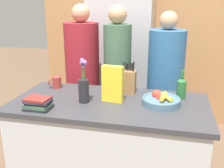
{
  "coord_description": "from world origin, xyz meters",
  "views": [
    {
      "loc": [
        0.47,
        -1.93,
        1.68
      ],
      "look_at": [
        0.0,
        0.1,
        1.02
      ],
      "focal_mm": 42.0,
      "sensor_mm": 36.0,
      "label": 1
    }
  ],
  "objects_px": {
    "bottle_vinegar": "(111,82)",
    "person_at_sink": "(83,72)",
    "refrigerator": "(121,59)",
    "coffee_mug": "(56,82)",
    "fruit_bowl": "(161,100)",
    "bottle_oil": "(181,87)",
    "flower_vase": "(84,87)",
    "cereal_box": "(113,84)",
    "person_in_blue": "(117,73)",
    "person_in_red_tee": "(165,80)",
    "knife_block": "(129,81)",
    "book_stack": "(38,104)"
  },
  "relations": [
    {
      "from": "coffee_mug",
      "to": "book_stack",
      "type": "relative_size",
      "value": 0.56
    },
    {
      "from": "refrigerator",
      "to": "person_at_sink",
      "type": "height_order",
      "value": "refrigerator"
    },
    {
      "from": "fruit_bowl",
      "to": "knife_block",
      "type": "relative_size",
      "value": 1.05
    },
    {
      "from": "refrigerator",
      "to": "cereal_box",
      "type": "bearing_deg",
      "value": -81.62
    },
    {
      "from": "bottle_vinegar",
      "to": "person_at_sink",
      "type": "xyz_separation_m",
      "value": [
        -0.45,
        0.53,
        -0.07
      ]
    },
    {
      "from": "bottle_oil",
      "to": "coffee_mug",
      "type": "bearing_deg",
      "value": 178.55
    },
    {
      "from": "refrigerator",
      "to": "book_stack",
      "type": "relative_size",
      "value": 9.11
    },
    {
      "from": "fruit_bowl",
      "to": "person_in_red_tee",
      "type": "xyz_separation_m",
      "value": [
        0.01,
        0.75,
        -0.05
      ]
    },
    {
      "from": "cereal_box",
      "to": "person_in_blue",
      "type": "distance_m",
      "value": 0.74
    },
    {
      "from": "flower_vase",
      "to": "coffee_mug",
      "type": "height_order",
      "value": "flower_vase"
    },
    {
      "from": "flower_vase",
      "to": "bottle_vinegar",
      "type": "height_order",
      "value": "flower_vase"
    },
    {
      "from": "fruit_bowl",
      "to": "flower_vase",
      "type": "distance_m",
      "value": 0.62
    },
    {
      "from": "cereal_box",
      "to": "coffee_mug",
      "type": "xyz_separation_m",
      "value": [
        -0.59,
        0.22,
        -0.09
      ]
    },
    {
      "from": "coffee_mug",
      "to": "person_at_sink",
      "type": "xyz_separation_m",
      "value": [
        0.08,
        0.51,
        -0.03
      ]
    },
    {
      "from": "fruit_bowl",
      "to": "bottle_oil",
      "type": "distance_m",
      "value": 0.24
    },
    {
      "from": "person_in_blue",
      "to": "person_in_red_tee",
      "type": "distance_m",
      "value": 0.51
    },
    {
      "from": "flower_vase",
      "to": "book_stack",
      "type": "height_order",
      "value": "flower_vase"
    },
    {
      "from": "book_stack",
      "to": "cereal_box",
      "type": "bearing_deg",
      "value": 28.92
    },
    {
      "from": "person_in_red_tee",
      "to": "bottle_vinegar",
      "type": "bearing_deg",
      "value": -156.41
    },
    {
      "from": "person_in_blue",
      "to": "person_in_red_tee",
      "type": "bearing_deg",
      "value": 5.11
    },
    {
      "from": "fruit_bowl",
      "to": "person_in_red_tee",
      "type": "distance_m",
      "value": 0.76
    },
    {
      "from": "coffee_mug",
      "to": "bottle_oil",
      "type": "relative_size",
      "value": 0.48
    },
    {
      "from": "cereal_box",
      "to": "person_at_sink",
      "type": "distance_m",
      "value": 0.91
    },
    {
      "from": "person_in_red_tee",
      "to": "bottle_oil",
      "type": "bearing_deg",
      "value": -103.25
    },
    {
      "from": "fruit_bowl",
      "to": "bottle_vinegar",
      "type": "xyz_separation_m",
      "value": [
        -0.45,
        0.19,
        0.06
      ]
    },
    {
      "from": "fruit_bowl",
      "to": "person_at_sink",
      "type": "distance_m",
      "value": 1.15
    },
    {
      "from": "refrigerator",
      "to": "flower_vase",
      "type": "bearing_deg",
      "value": -90.47
    },
    {
      "from": "flower_vase",
      "to": "cereal_box",
      "type": "distance_m",
      "value": 0.23
    },
    {
      "from": "coffee_mug",
      "to": "person_in_red_tee",
      "type": "height_order",
      "value": "person_in_red_tee"
    },
    {
      "from": "refrigerator",
      "to": "bottle_vinegar",
      "type": "bearing_deg",
      "value": -83.14
    },
    {
      "from": "cereal_box",
      "to": "bottle_vinegar",
      "type": "height_order",
      "value": "cereal_box"
    },
    {
      "from": "bottle_vinegar",
      "to": "person_in_red_tee",
      "type": "height_order",
      "value": "person_in_red_tee"
    },
    {
      "from": "knife_block",
      "to": "person_in_blue",
      "type": "relative_size",
      "value": 0.17
    },
    {
      "from": "refrigerator",
      "to": "bottle_oil",
      "type": "xyz_separation_m",
      "value": [
        0.75,
        -1.22,
        0.05
      ]
    },
    {
      "from": "coffee_mug",
      "to": "person_in_blue",
      "type": "xyz_separation_m",
      "value": [
        0.48,
        0.5,
        -0.01
      ]
    },
    {
      "from": "cereal_box",
      "to": "coffee_mug",
      "type": "height_order",
      "value": "cereal_box"
    },
    {
      "from": "cereal_box",
      "to": "flower_vase",
      "type": "bearing_deg",
      "value": -162.43
    },
    {
      "from": "bottle_vinegar",
      "to": "knife_block",
      "type": "bearing_deg",
      "value": 12.22
    },
    {
      "from": "knife_block",
      "to": "book_stack",
      "type": "bearing_deg",
      "value": -139.15
    },
    {
      "from": "coffee_mug",
      "to": "knife_block",
      "type": "bearing_deg",
      "value": 1.28
    },
    {
      "from": "bottle_vinegar",
      "to": "person_in_red_tee",
      "type": "relative_size",
      "value": 0.15
    },
    {
      "from": "book_stack",
      "to": "person_in_blue",
      "type": "distance_m",
      "value": 1.08
    },
    {
      "from": "coffee_mug",
      "to": "cereal_box",
      "type": "bearing_deg",
      "value": -20.56
    },
    {
      "from": "bottle_oil",
      "to": "person_in_blue",
      "type": "bearing_deg",
      "value": 141.14
    },
    {
      "from": "person_at_sink",
      "to": "bottle_vinegar",
      "type": "bearing_deg",
      "value": -54.14
    },
    {
      "from": "person_at_sink",
      "to": "bottle_oil",
      "type": "bearing_deg",
      "value": -31.72
    },
    {
      "from": "refrigerator",
      "to": "coffee_mug",
      "type": "relative_size",
      "value": 16.25
    },
    {
      "from": "refrigerator",
      "to": "coffee_mug",
      "type": "xyz_separation_m",
      "value": [
        -0.38,
        -1.2,
        0.01
      ]
    },
    {
      "from": "fruit_bowl",
      "to": "bottle_vinegar",
      "type": "distance_m",
      "value": 0.49
    },
    {
      "from": "bottle_oil",
      "to": "bottle_vinegar",
      "type": "xyz_separation_m",
      "value": [
        -0.6,
        0.01,
        0.0
      ]
    }
  ]
}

